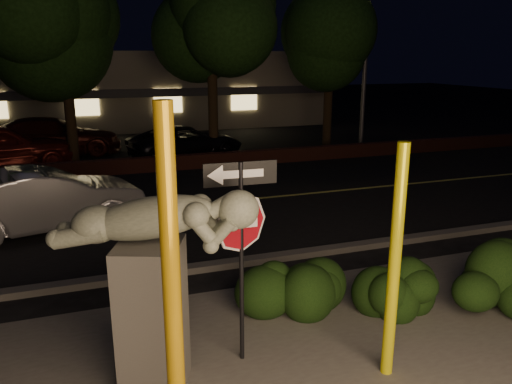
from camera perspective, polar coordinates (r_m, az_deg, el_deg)
ground at (r=15.93m, az=-11.02°, el=1.32°), size 90.00×90.00×0.00m
road at (r=13.07m, az=-9.09°, el=-1.65°), size 80.00×8.00×0.01m
lane_marking at (r=13.07m, az=-9.10°, el=-1.60°), size 80.00×0.12×0.00m
curb at (r=9.28m, az=-4.53°, el=-8.37°), size 80.00×0.25×0.12m
brick_wall at (r=17.13m, az=-11.70°, el=3.13°), size 40.00×0.35×0.50m
parking_lot at (r=22.75m, az=-13.62°, el=5.36°), size 40.00×12.00×0.01m
building at (r=30.45m, az=-15.44°, el=11.45°), size 22.00×10.20×4.00m
tree_far_c at (r=18.80m, az=-5.22°, el=21.02°), size 4.80×4.80×7.84m
tree_far_d at (r=21.02m, az=8.61°, el=19.65°), size 4.40×4.40×7.42m
yellow_pole_left at (r=4.66m, az=-9.59°, el=-11.19°), size 0.17×0.17×3.44m
yellow_pole_right at (r=6.05m, az=15.54°, el=-8.03°), size 0.14×0.14×2.88m
signpost at (r=5.96m, az=-1.71°, el=-3.63°), size 0.88×0.09×2.60m
sculpture at (r=5.67m, az=-11.59°, el=-8.83°), size 2.23×1.31×2.42m
hedge_center at (r=7.61m, az=3.20°, el=-9.93°), size 2.28×1.69×1.08m
hedge_right at (r=7.89m, az=16.68°, el=-9.82°), size 1.77×1.36×1.03m
hedge_far_right at (r=8.38m, az=25.51°, el=-9.01°), size 1.81×1.49×1.08m
streetlight at (r=21.44m, az=12.13°, el=19.09°), size 1.33×0.49×8.91m
silver_sedan at (r=11.94m, az=-22.97°, el=-0.86°), size 4.49×2.54×1.40m
parked_car_darkred at (r=20.98m, az=-22.22°, el=5.87°), size 5.13×2.15×1.48m
parked_car_dark at (r=19.25m, az=-7.96°, el=5.70°), size 4.70×2.92×1.21m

